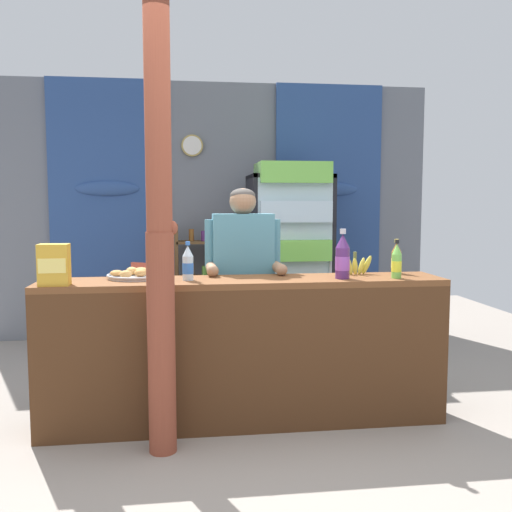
# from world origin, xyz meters

# --- Properties ---
(ground_plane) EXTENTS (7.86, 7.86, 0.00)m
(ground_plane) POSITION_xyz_m (0.00, 1.21, 0.00)
(ground_plane) COLOR gray
(back_wall_curtained) EXTENTS (4.72, 0.22, 2.71)m
(back_wall_curtained) POSITION_xyz_m (0.01, 3.07, 1.40)
(back_wall_curtained) COLOR slate
(back_wall_curtained) RESTS_ON ground
(stall_counter) EXTENTS (2.60, 0.44, 0.95)m
(stall_counter) POSITION_xyz_m (0.07, 0.45, 0.57)
(stall_counter) COLOR brown
(stall_counter) RESTS_ON ground
(timber_post) EXTENTS (0.18, 0.16, 2.56)m
(timber_post) POSITION_xyz_m (-0.45, 0.17, 1.23)
(timber_post) COLOR brown
(timber_post) RESTS_ON ground
(drink_fridge) EXTENTS (0.80, 0.74, 1.83)m
(drink_fridge) POSITION_xyz_m (0.74, 2.45, 1.01)
(drink_fridge) COLOR black
(drink_fridge) RESTS_ON ground
(bottle_shelf_rack) EXTENTS (0.48, 0.28, 1.22)m
(bottle_shelf_rack) POSITION_xyz_m (-0.17, 2.79, 0.63)
(bottle_shelf_rack) COLOR brown
(bottle_shelf_rack) RESTS_ON ground
(plastic_lawn_chair) EXTENTS (0.61, 0.61, 0.86)m
(plastic_lawn_chair) POSITION_xyz_m (-0.72, 2.35, 0.49)
(plastic_lawn_chair) COLOR #E5563D
(plastic_lawn_chair) RESTS_ON ground
(shopkeeper) EXTENTS (0.54, 0.42, 1.55)m
(shopkeeper) POSITION_xyz_m (0.10, 0.93, 0.98)
(shopkeeper) COLOR #28282D
(shopkeeper) RESTS_ON ground
(soda_bottle_grape_soda) EXTENTS (0.09, 0.09, 0.32)m
(soda_bottle_grape_soda) POSITION_xyz_m (0.70, 0.47, 1.09)
(soda_bottle_grape_soda) COLOR #56286B
(soda_bottle_grape_soda) RESTS_ON stall_counter
(soda_bottle_water) EXTENTS (0.07, 0.07, 0.25)m
(soda_bottle_water) POSITION_xyz_m (-0.29, 0.52, 1.06)
(soda_bottle_water) COLOR silver
(soda_bottle_water) RESTS_ON stall_counter
(soda_bottle_lime_soda) EXTENTS (0.06, 0.06, 0.25)m
(soda_bottle_lime_soda) POSITION_xyz_m (1.05, 0.45, 1.06)
(soda_bottle_lime_soda) COLOR #75C64C
(soda_bottle_lime_soda) RESTS_ON stall_counter
(soda_bottle_iced_tea) EXTENTS (0.07, 0.07, 0.24)m
(soda_bottle_iced_tea) POSITION_xyz_m (1.15, 0.69, 1.05)
(soda_bottle_iced_tea) COLOR brown
(soda_bottle_iced_tea) RESTS_ON stall_counter
(snack_box_choco_powder) EXTENTS (0.18, 0.12, 0.25)m
(snack_box_choco_powder) POSITION_xyz_m (-1.08, 0.40, 1.08)
(snack_box_choco_powder) COLOR gold
(snack_box_choco_powder) RESTS_ON stall_counter
(pastry_tray) EXTENTS (0.38, 0.38, 0.07)m
(pastry_tray) POSITION_xyz_m (-0.62, 0.67, 0.98)
(pastry_tray) COLOR #BCBCC1
(pastry_tray) RESTS_ON stall_counter
(banana_bunch) EXTENTS (0.27, 0.06, 0.16)m
(banana_bunch) POSITION_xyz_m (0.85, 0.67, 1.02)
(banana_bunch) COLOR #DBCC42
(banana_bunch) RESTS_ON stall_counter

